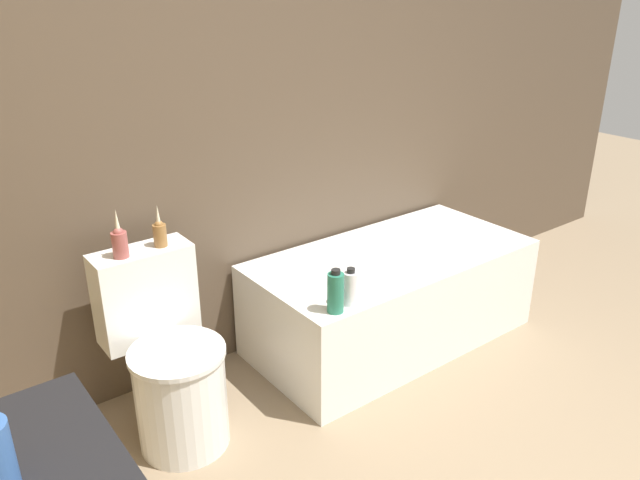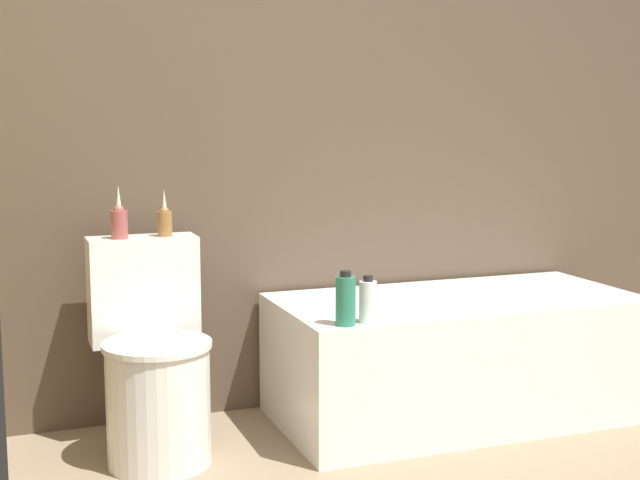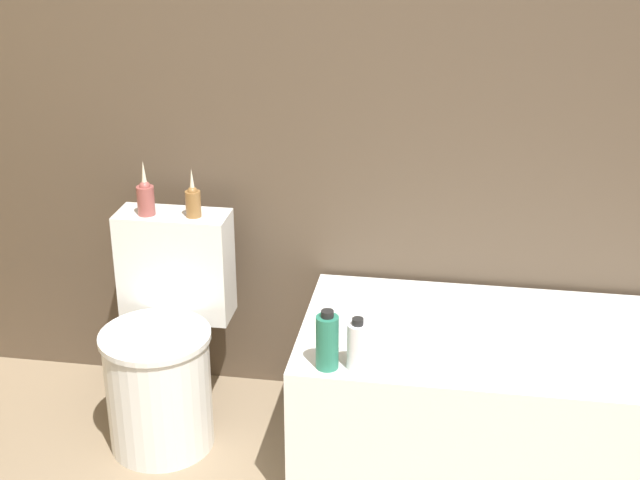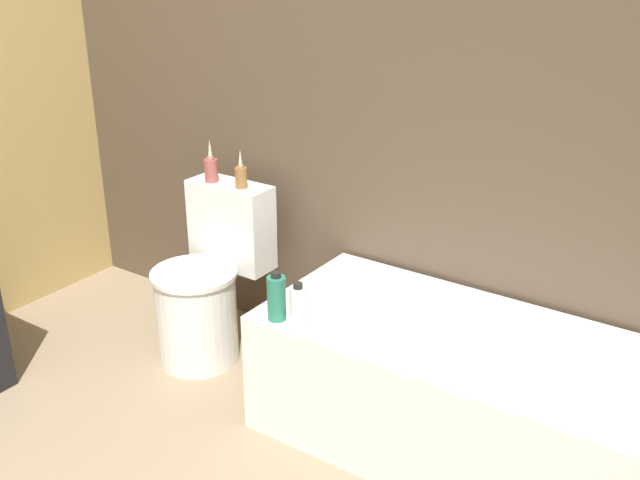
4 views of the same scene
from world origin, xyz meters
TOP-DOWN VIEW (x-y plane):
  - wall_back_tiled at (0.00, 2.17)m, footprint 6.40×0.06m
  - bathtub at (0.77, 1.77)m, footprint 1.42×0.70m
  - toilet at (-0.43, 1.77)m, footprint 0.39×0.53m
  - vase_gold at (-0.51, 1.93)m, footprint 0.06×0.06m
  - vase_silver at (-0.34, 1.93)m, footprint 0.05×0.05m
  - shampoo_bottle_tall at (0.18, 1.49)m, footprint 0.07×0.07m
  - shampoo_bottle_short at (0.27, 1.50)m, footprint 0.06×0.06m

SIDE VIEW (x-z plane):
  - bathtub at x=0.77m, z-range 0.00..0.49m
  - toilet at x=-0.43m, z-range -0.05..0.70m
  - shampoo_bottle_short at x=0.27m, z-range 0.48..0.64m
  - shampoo_bottle_tall at x=0.18m, z-range 0.48..0.66m
  - vase_silver at x=-0.34m, z-range 0.73..0.90m
  - vase_gold at x=-0.51m, z-range 0.73..0.92m
  - wall_back_tiled at x=0.00m, z-range 0.00..2.60m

